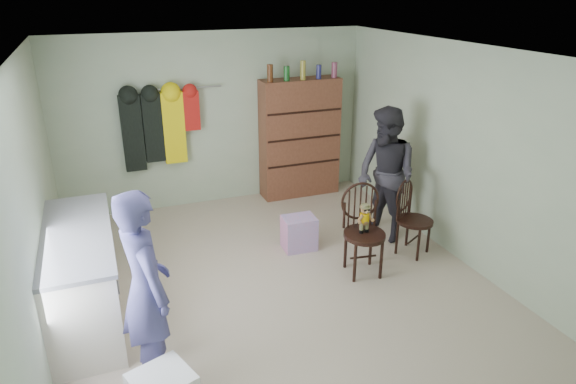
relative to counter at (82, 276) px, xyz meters
name	(u,v)px	position (x,y,z in m)	size (l,w,h in m)	color
ground_plane	(274,280)	(1.95, 0.00, -0.47)	(5.00, 5.00, 0.00)	beige
room_walls	(256,132)	(1.95, 0.53, 1.11)	(5.00, 5.00, 5.00)	#B4C4A4
counter	(82,276)	(0.00, 0.00, 0.00)	(0.64, 1.86, 0.94)	silver
chair_front	(363,225)	(2.96, -0.17, 0.11)	(0.52, 0.52, 1.05)	black
chair_far	(411,215)	(3.72, 0.02, 0.03)	(0.56, 0.56, 0.93)	black
striped_bag	(299,233)	(2.50, 0.59, -0.26)	(0.40, 0.31, 0.42)	pink
person_left	(146,289)	(0.51, -1.06, 0.37)	(0.62, 0.40, 1.69)	#47447D
person_right	(386,175)	(3.64, 0.50, 0.38)	(0.83, 0.65, 1.71)	#2D2B33
dresser	(300,138)	(3.20, 2.30, 0.44)	(1.20, 0.39, 2.07)	brown
coat_rack	(159,127)	(1.12, 2.38, 0.78)	(1.42, 0.12, 1.09)	#99999E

